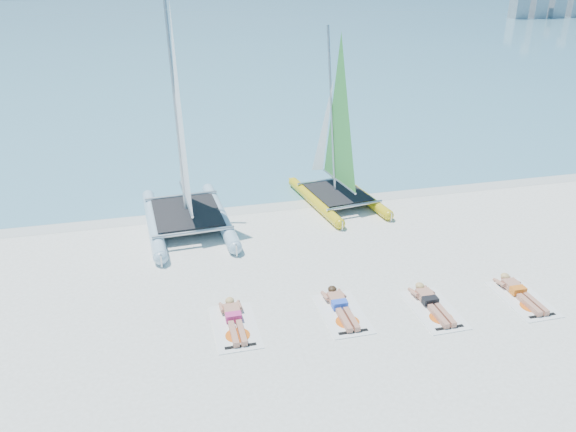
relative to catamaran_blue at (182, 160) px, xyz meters
name	(u,v)px	position (x,y,z in m)	size (l,w,h in m)	color
ground	(320,284)	(3.07, -4.53, -2.13)	(140.00, 140.00, 0.00)	white
sea	(175,27)	(3.07, 58.47, -2.12)	(140.00, 115.00, 0.01)	#6FA6BA
wet_sand_strip	(274,203)	(3.07, 0.97, -2.13)	(140.00, 1.40, 0.01)	silver
distant_skyline	(555,3)	(56.77, 57.47, -0.19)	(14.00, 2.00, 5.00)	#99A1A8
catamaran_blue	(182,160)	(0.00, 0.00, 0.00)	(2.77, 5.35, 7.13)	#B1D6E8
catamaran_yellow	(334,147)	(5.16, 0.97, -0.25)	(2.66, 4.79, 5.97)	yellow
towel_a	(235,327)	(0.62, -5.87, -2.12)	(1.00, 1.85, 0.02)	white
sunbather_a	(234,318)	(0.62, -5.67, -2.01)	(0.37, 1.73, 0.26)	tan
towel_b	(343,314)	(3.19, -5.96, -2.12)	(1.00, 1.85, 0.02)	white
sunbather_b	(340,305)	(3.19, -5.77, -2.01)	(0.37, 1.73, 0.26)	tan
towel_c	(434,310)	(5.39, -6.34, -2.12)	(1.00, 1.85, 0.02)	white
sunbather_c	(431,302)	(5.39, -6.15, -2.01)	(0.37, 1.73, 0.26)	tan
towel_d	(523,299)	(7.75, -6.43, -2.12)	(1.00, 1.85, 0.02)	white
sunbather_d	(519,291)	(7.75, -6.24, -2.01)	(0.37, 1.73, 0.26)	tan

